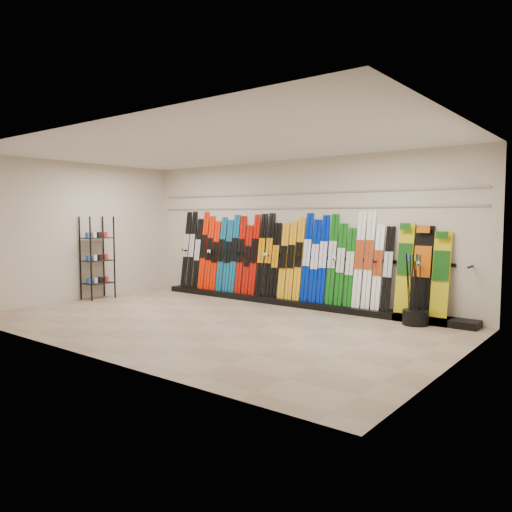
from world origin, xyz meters
The scene contains 13 objects.
floor centered at (0.00, 0.00, 0.00)m, with size 8.00×8.00×0.00m, color gray.
back_wall centered at (0.00, 2.50, 1.50)m, with size 8.00×8.00×0.00m, color beige.
left_wall centered at (-4.00, 0.00, 1.50)m, with size 5.00×5.00×0.00m, color beige.
right_wall centered at (4.00, 0.00, 1.50)m, with size 5.00×5.00×0.00m, color beige.
ceiling centered at (0.00, 0.00, 3.00)m, with size 8.00×8.00×0.00m, color silver.
ski_rack_base centered at (0.22, 2.28, 0.06)m, with size 8.00×0.40×0.12m, color black.
skis centered at (-0.48, 2.36, 0.96)m, with size 5.38×0.29×1.83m.
snowboards centered at (2.77, 2.36, 0.88)m, with size 0.93×0.24×1.59m.
accessory_rack centered at (-3.75, 0.32, 0.91)m, with size 0.40×0.60×1.83m, color black.
pole_bin centered at (2.80, 2.00, 0.12)m, with size 0.43×0.43×0.25m, color black.
ski_poles centered at (2.76, 2.01, 0.61)m, with size 0.28×0.35×1.18m.
slatwall_rail_0 centered at (0.00, 2.48, 2.00)m, with size 7.60×0.02×0.03m, color gray.
slatwall_rail_1 centered at (0.00, 2.48, 2.30)m, with size 7.60×0.02×0.03m, color gray.
Camera 1 is at (5.77, -6.20, 1.82)m, focal length 35.00 mm.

